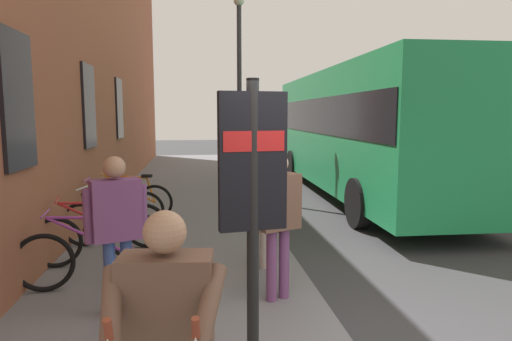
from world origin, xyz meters
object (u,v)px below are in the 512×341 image
object	(u,v)px
bicycle_by_door	(116,210)
street_lamp	(239,79)
bicycle_beside_lamp	(114,223)
transit_info_sign	(253,181)
pedestrian_crossing_street	(116,220)
tourist_with_hotdogs	(167,332)
pedestrian_by_facade	(258,190)
pedestrian_near_bus	(278,211)
bicycle_leaning_wall	(91,257)
bicycle_under_window	(130,201)
city_bus	(361,126)
bicycle_mid_rack	(96,237)

from	to	relation	value
bicycle_by_door	street_lamp	xyz separation A→B (m)	(3.37, -2.61, 2.65)
bicycle_beside_lamp	transit_info_sign	bearing A→B (deg)	-154.72
pedestrian_crossing_street	tourist_with_hotdogs	xyz separation A→B (m)	(-2.45, -0.66, -0.02)
transit_info_sign	pedestrian_by_facade	size ratio (longest dim) A/B	1.35
pedestrian_crossing_street	pedestrian_near_bus	distance (m)	1.75
bicycle_leaning_wall	pedestrian_near_bus	distance (m)	2.39
bicycle_beside_lamp	bicycle_leaning_wall	bearing A→B (deg)	-179.23
bicycle_leaning_wall	bicycle_under_window	xyz separation A→B (m)	(3.60, 0.05, -0.00)
bicycle_beside_lamp	city_bus	bearing A→B (deg)	-52.49
transit_info_sign	street_lamp	world-z (taller)	street_lamp
pedestrian_crossing_street	bicycle_beside_lamp	bearing A→B (deg)	10.93
bicycle_by_door	city_bus	distance (m)	6.95
pedestrian_near_bus	pedestrian_crossing_street	bearing A→B (deg)	96.81
pedestrian_near_bus	bicycle_mid_rack	bearing A→B (deg)	56.34
bicycle_by_door	pedestrian_by_facade	bearing A→B (deg)	-134.74
pedestrian_crossing_street	tourist_with_hotdogs	distance (m)	2.53
bicycle_beside_lamp	street_lamp	world-z (taller)	street_lamp
bicycle_leaning_wall	transit_info_sign	size ratio (longest dim) A/B	0.74
pedestrian_crossing_street	pedestrian_near_bus	bearing A→B (deg)	-83.19
pedestrian_near_bus	pedestrian_by_facade	bearing A→B (deg)	3.71
bicycle_beside_lamp	pedestrian_crossing_street	bearing A→B (deg)	-169.07
bicycle_under_window	bicycle_mid_rack	bearing A→B (deg)	178.27
bicycle_leaning_wall	tourist_with_hotdogs	world-z (taller)	tourist_with_hotdogs
bicycle_leaning_wall	bicycle_beside_lamp	size ratio (longest dim) A/B	1.01
city_bus	bicycle_under_window	bearing A→B (deg)	113.66
bicycle_leaning_wall	bicycle_by_door	xyz separation A→B (m)	(2.76, 0.17, -0.00)
bicycle_beside_lamp	pedestrian_crossing_street	xyz separation A→B (m)	(-2.56, -0.49, 0.65)
tourist_with_hotdogs	street_lamp	size ratio (longest dim) A/B	0.32
bicycle_by_door	pedestrian_near_bus	bearing A→B (deg)	-145.01
bicycle_leaning_wall	bicycle_beside_lamp	xyz separation A→B (m)	(1.71, 0.02, -0.00)
bicycle_beside_lamp	bicycle_by_door	size ratio (longest dim) A/B	0.99
pedestrian_near_bus	street_lamp	bearing A→B (deg)	-1.96
transit_info_sign	bicycle_under_window	bearing A→B (deg)	17.62
bicycle_beside_lamp	tourist_with_hotdogs	bearing A→B (deg)	-167.01
city_bus	pedestrian_near_bus	distance (m)	7.68
city_bus	pedestrian_near_bus	bearing A→B (deg)	152.46
pedestrian_by_facade	transit_info_sign	bearing A→B (deg)	171.03
pedestrian_crossing_street	bicycle_mid_rack	bearing A→B (deg)	18.76
bicycle_mid_rack	pedestrian_by_facade	distance (m)	2.41
tourist_with_hotdogs	city_bus	bearing A→B (deg)	-26.04
tourist_with_hotdogs	street_lamp	world-z (taller)	street_lamp
bicycle_by_door	city_bus	world-z (taller)	city_bus
bicycle_mid_rack	bicycle_beside_lamp	size ratio (longest dim) A/B	1.00
bicycle_by_door	street_lamp	world-z (taller)	street_lamp
transit_info_sign	pedestrian_near_bus	bearing A→B (deg)	-18.63
pedestrian_by_facade	pedestrian_crossing_street	size ratio (longest dim) A/B	1.05
bicycle_under_window	tourist_with_hotdogs	size ratio (longest dim) A/B	1.07
bicycle_by_door	transit_info_sign	bearing A→B (deg)	-158.20
bicycle_mid_rack	pedestrian_near_bus	xyz separation A→B (m)	(-1.55, -2.33, 0.65)
bicycle_mid_rack	transit_info_sign	world-z (taller)	transit_info_sign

